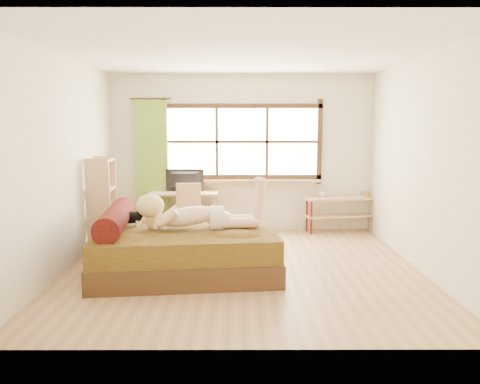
{
  "coord_description": "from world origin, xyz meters",
  "views": [
    {
      "loc": [
        -0.05,
        -5.88,
        1.83
      ],
      "look_at": [
        -0.04,
        0.2,
        0.96
      ],
      "focal_mm": 35.0,
      "sensor_mm": 36.0,
      "label": 1
    }
  ],
  "objects_px": {
    "bed": "(182,247)",
    "chair": "(188,208)",
    "woman": "(197,202)",
    "desk": "(184,197)",
    "kitten": "(130,216)",
    "pipe_shelf": "(341,206)",
    "bookshelf": "(102,203)"
  },
  "relations": [
    {
      "from": "bed",
      "to": "chair",
      "type": "bearing_deg",
      "value": 87.22
    },
    {
      "from": "woman",
      "to": "chair",
      "type": "bearing_deg",
      "value": 93.8
    },
    {
      "from": "bed",
      "to": "woman",
      "type": "xyz_separation_m",
      "value": [
        0.2,
        -0.04,
        0.59
      ]
    },
    {
      "from": "desk",
      "to": "chair",
      "type": "height_order",
      "value": "chair"
    },
    {
      "from": "woman",
      "to": "kitten",
      "type": "bearing_deg",
      "value": 164.03
    },
    {
      "from": "bed",
      "to": "pipe_shelf",
      "type": "height_order",
      "value": "bed"
    },
    {
      "from": "woman",
      "to": "kitten",
      "type": "xyz_separation_m",
      "value": [
        -0.87,
        0.15,
        -0.2
      ]
    },
    {
      "from": "woman",
      "to": "chair",
      "type": "xyz_separation_m",
      "value": [
        -0.3,
        1.73,
        -0.39
      ]
    },
    {
      "from": "chair",
      "to": "bookshelf",
      "type": "xyz_separation_m",
      "value": [
        -1.2,
        -0.64,
        0.19
      ]
    },
    {
      "from": "woman",
      "to": "desk",
      "type": "bearing_deg",
      "value": 94.76
    },
    {
      "from": "desk",
      "to": "chair",
      "type": "distance_m",
      "value": 0.4
    },
    {
      "from": "kitten",
      "to": "pipe_shelf",
      "type": "distance_m",
      "value": 3.78
    },
    {
      "from": "kitten",
      "to": "chair",
      "type": "xyz_separation_m",
      "value": [
        0.57,
        1.58,
        -0.19
      ]
    },
    {
      "from": "bed",
      "to": "bookshelf",
      "type": "distance_m",
      "value": 1.72
    },
    {
      "from": "kitten",
      "to": "pipe_shelf",
      "type": "relative_size",
      "value": 0.27
    },
    {
      "from": "bed",
      "to": "kitten",
      "type": "bearing_deg",
      "value": 164.77
    },
    {
      "from": "pipe_shelf",
      "to": "bookshelf",
      "type": "distance_m",
      "value": 3.96
    },
    {
      "from": "bed",
      "to": "desk",
      "type": "bearing_deg",
      "value": 89.41
    },
    {
      "from": "woman",
      "to": "desk",
      "type": "height_order",
      "value": "woman"
    },
    {
      "from": "woman",
      "to": "chair",
      "type": "height_order",
      "value": "woman"
    },
    {
      "from": "woman",
      "to": "pipe_shelf",
      "type": "height_order",
      "value": "woman"
    },
    {
      "from": "desk",
      "to": "chair",
      "type": "relative_size",
      "value": 1.28
    },
    {
      "from": "kitten",
      "to": "bookshelf",
      "type": "height_order",
      "value": "bookshelf"
    },
    {
      "from": "kitten",
      "to": "desk",
      "type": "bearing_deg",
      "value": 70.44
    },
    {
      "from": "woman",
      "to": "bookshelf",
      "type": "relative_size",
      "value": 1.14
    },
    {
      "from": "pipe_shelf",
      "to": "bookshelf",
      "type": "bearing_deg",
      "value": -172.92
    },
    {
      "from": "kitten",
      "to": "bed",
      "type": "bearing_deg",
      "value": -15.23
    },
    {
      "from": "bed",
      "to": "bookshelf",
      "type": "relative_size",
      "value": 1.76
    },
    {
      "from": "desk",
      "to": "bed",
      "type": "bearing_deg",
      "value": -83.57
    },
    {
      "from": "bookshelf",
      "to": "woman",
      "type": "bearing_deg",
      "value": -41.24
    },
    {
      "from": "kitten",
      "to": "desk",
      "type": "distance_m",
      "value": 2.01
    },
    {
      "from": "desk",
      "to": "pipe_shelf",
      "type": "height_order",
      "value": "desk"
    }
  ]
}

